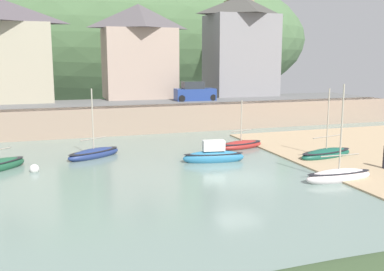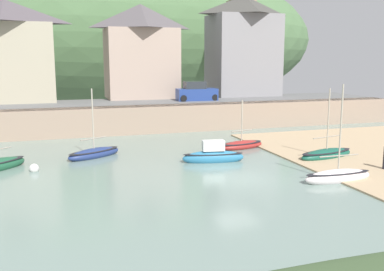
{
  "view_description": "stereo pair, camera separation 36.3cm",
  "coord_description": "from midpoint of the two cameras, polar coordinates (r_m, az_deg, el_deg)",
  "views": [
    {
      "loc": [
        -10.23,
        -22.59,
        6.86
      ],
      "look_at": [
        -0.64,
        6.48,
        1.42
      ],
      "focal_mm": 41.87,
      "sensor_mm": 36.0,
      "label": 1
    },
    {
      "loc": [
        -9.88,
        -22.7,
        6.86
      ],
      "look_at": [
        -0.64,
        6.48,
        1.42
      ],
      "focal_mm": 41.87,
      "sensor_mm": 36.0,
      "label": 2
    }
  ],
  "objects": [
    {
      "name": "parked_car_near_slipway",
      "position": [
        45.81,
        0.1,
        5.5
      ],
      "size": [
        4.15,
        1.83,
        1.95
      ],
      "rotation": [
        0.0,
        0.0,
        -0.03
      ],
      "color": "navy",
      "rests_on": "ground"
    },
    {
      "name": "waterfront_building_centre",
      "position": [
        48.81,
        -6.97,
        10.66
      ],
      "size": [
        7.75,
        5.28,
        9.85
      ],
      "color": "tan",
      "rests_on": "ground"
    },
    {
      "name": "quay_seawall",
      "position": [
        41.74,
        -4.16,
        2.47
      ],
      "size": [
        48.0,
        9.4,
        2.4
      ],
      "color": "gray",
      "rests_on": "ground"
    },
    {
      "name": "waterfront_building_left",
      "position": [
        47.99,
        -23.03,
        9.95
      ],
      "size": [
        9.12,
        6.13,
        9.88
      ],
      "color": "#A8A086",
      "rests_on": "ground"
    },
    {
      "name": "sailboat_white_hull",
      "position": [
        31.51,
        -12.71,
        -2.25
      ],
      "size": [
        4.17,
        3.16,
        4.9
      ],
      "rotation": [
        0.0,
        0.0,
        0.53
      ],
      "color": "navy",
      "rests_on": "ground"
    },
    {
      "name": "sailboat_tall_mast",
      "position": [
        31.86,
        16.4,
        -2.26
      ],
      "size": [
        4.68,
        2.33,
        4.94
      ],
      "rotation": [
        0.0,
        0.0,
        0.24
      ],
      "color": "#16503F",
      "rests_on": "ground"
    },
    {
      "name": "church_with_spire",
      "position": [
        56.78,
        5.72,
        13.56
      ],
      "size": [
        3.0,
        3.0,
        15.47
      ],
      "color": "#9C8C69",
      "rests_on": "ground"
    },
    {
      "name": "rowboat_small_beached",
      "position": [
        29.45,
        2.41,
        -2.6
      ],
      "size": [
        4.19,
        1.59,
        1.66
      ],
      "rotation": [
        0.0,
        0.0,
        -0.16
      ],
      "color": "teal",
      "rests_on": "ground"
    },
    {
      "name": "ground",
      "position": [
        18.63,
        21.82,
        -11.74
      ],
      "size": [
        48.0,
        41.0,
        0.61
      ],
      "color": "gray"
    },
    {
      "name": "hillside_backdrop",
      "position": [
        78.16,
        -13.83,
        11.92
      ],
      "size": [
        80.0,
        44.0,
        27.88
      ],
      "color": "#4A6B42",
      "rests_on": "ground"
    },
    {
      "name": "mooring_buoy",
      "position": [
        28.63,
        -19.79,
        -4.03
      ],
      "size": [
        0.58,
        0.58,
        0.58
      ],
      "color": "silver",
      "rests_on": "ground"
    },
    {
      "name": "sailboat_far_left",
      "position": [
        26.16,
        17.81,
        -4.91
      ],
      "size": [
        4.08,
        0.96,
        5.59
      ],
      "rotation": [
        0.0,
        0.0,
        -0.01
      ],
      "color": "silver",
      "rests_on": "ground"
    },
    {
      "name": "waterfront_building_right",
      "position": [
        52.45,
        6.03,
        11.34
      ],
      "size": [
        7.73,
        5.95,
        11.18
      ],
      "color": "gray",
      "rests_on": "ground"
    },
    {
      "name": "dinghy_open_wooden",
      "position": [
        34.05,
        5.95,
        -1.19
      ],
      "size": [
        4.0,
        2.23,
        3.78
      ],
      "rotation": [
        0.0,
        0.0,
        0.24
      ],
      "color": "maroon",
      "rests_on": "ground"
    }
  ]
}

